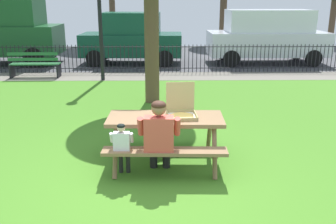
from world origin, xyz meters
name	(u,v)px	position (x,y,z in m)	size (l,w,h in m)	color
ground	(153,133)	(0.00, 2.24, -0.01)	(28.00, 12.48, 0.02)	#447E23
cobblestone_walkway	(157,76)	(0.00, 7.78, 0.00)	(28.00, 1.40, 0.01)	slate
street_asphalt	(158,57)	(0.00, 12.17, -0.01)	(28.00, 7.38, 0.01)	#424247
picnic_table_foreground	(165,127)	(0.23, 0.81, 0.60)	(1.84, 1.53, 0.79)	olive
pizza_box_open	(181,110)	(0.48, 0.86, 0.87)	(0.48, 0.50, 0.51)	tan
pizza_slice_on_table	(157,114)	(0.09, 0.92, 0.78)	(0.19, 0.26, 0.02)	#F1C34F
adult_at_table	(159,135)	(0.14, 0.31, 0.66)	(0.62, 0.60, 1.19)	black
child_at_table	(122,144)	(-0.40, 0.30, 0.52)	(0.34, 0.33, 0.85)	#262626
iron_fence_streetside	(157,58)	(0.00, 8.48, 0.49)	(20.03, 0.03, 0.97)	black
park_bench_left	(35,65)	(-3.99, 7.64, 0.42)	(1.61, 0.50, 0.85)	#256335
parked_car_left	(132,38)	(-1.00, 10.34, 1.01)	(3.97, 1.97, 1.98)	#114532
parked_car_center	(267,35)	(4.34, 10.34, 1.10)	(4.63, 2.01, 2.08)	silver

